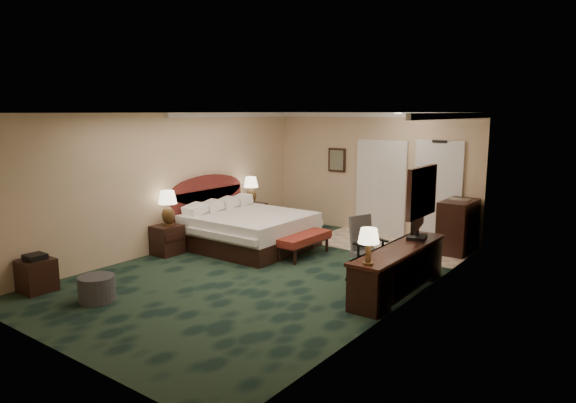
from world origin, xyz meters
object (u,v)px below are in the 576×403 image
Objects in this scene: nightstand_near at (167,240)px; desk at (399,270)px; lamp_near at (168,208)px; ottoman at (97,289)px; side_table at (37,275)px; bed_bench at (304,245)px; desk_chair at (371,252)px; lamp_far at (251,190)px; tv at (418,215)px; nightstand_far at (251,217)px; minibar at (458,226)px; bed at (250,231)px.

desk is at bearing 9.12° from nightstand_near.
lamp_near is 2.67m from ottoman.
bed_bench is at bearing 61.35° from side_table.
desk is at bearing -17.08° from bed_bench.
desk_chair is (-0.50, 0.03, 0.19)m from desk.
desk_chair is at bearing 176.86° from desk.
bed_bench is at bearing 178.32° from desk_chair.
nightstand_near is at bearing -149.44° from desk_chair.
lamp_far reaches higher than lamp_near.
nightstand_near is 4.74m from tv.
lamp_far is 0.49× the size of bed_bench.
ottoman is at bearing -138.46° from desk.
nightstand_near is at bearing -146.13° from bed_bench.
bed_bench is 2.46× the size of ottoman.
lamp_far reaches higher than side_table.
nightstand_far is 0.26× the size of desk.
desk_chair is 2.78m from minibar.
bed_bench is at bearing 33.18° from nightstand_near.
nightstand_far is 2.45m from lamp_near.
lamp_far is 4.53m from minibar.
lamp_near is 0.27× the size of desk.
lamp_far is 4.53m from tv.
ottoman is (0.17, -3.59, -0.16)m from bed.
nightstand_far is 1.27× the size of side_table.
bed is 3.51× the size of lamp_far.
tv reaches higher than minibar.
lamp_far is at bearing 88.87° from nightstand_near.
minibar is at bearing 31.70° from bed.
bed is at bearing 76.62° from side_table.
nightstand_near is (-0.94, -1.33, -0.06)m from bed.
bed_bench is (2.21, 1.44, -0.07)m from nightstand_near.
tv is at bearing 17.39° from nightstand_near.
lamp_near is 1.28× the size of ottoman.
lamp_far is (0.05, 2.42, 0.67)m from nightstand_near.
nightstand_far is 1.24× the size of ottoman.
ottoman is 1.03× the size of side_table.
ottoman is at bearing -77.16° from lamp_far.
lamp_far is at bearing -166.34° from minibar.
ottoman is 0.21× the size of desk.
ottoman is at bearing -113.64° from desk_chair.
bed reaches higher than bed_bench.
lamp_far reaches higher than nightstand_far.
lamp_near is at bearing -150.30° from desk_chair.
side_table is (-0.01, -5.00, -0.07)m from nightstand_far.
nightstand_near is at bearing 90.36° from side_table.
bed is 2.01× the size of desk_chair.
lamp_near is 2.71m from side_table.
side_table is 5.17m from desk_chair.
lamp_far is 0.60× the size of minibar.
tv is (2.25, -0.05, 0.86)m from bed_bench.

